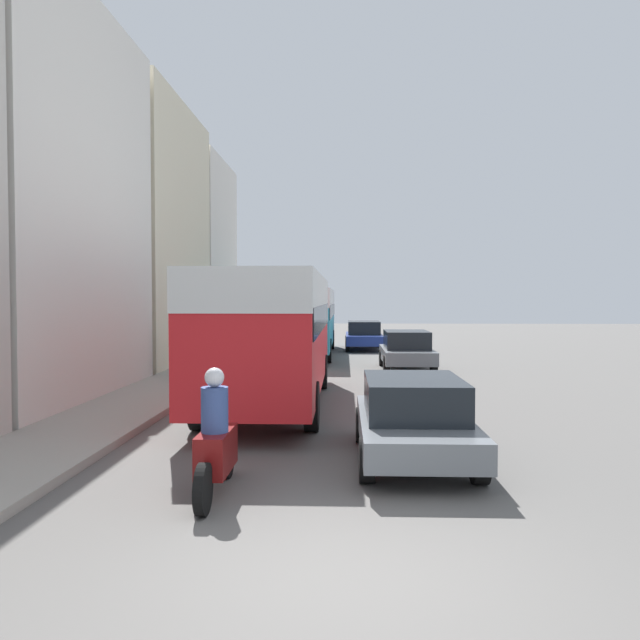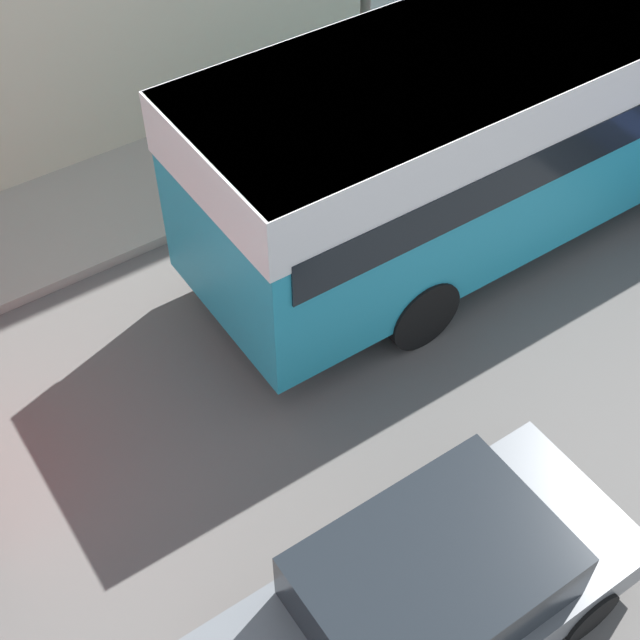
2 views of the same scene
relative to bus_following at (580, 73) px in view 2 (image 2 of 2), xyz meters
name	(u,v)px [view 2 (image 2 of 2)]	position (x,y,z in m)	size (l,w,h in m)	color
bus_following	(580,73)	(0.00, 0.00, 0.00)	(2.63, 11.19, 3.05)	teal
car_crossing	(429,595)	(4.15, -5.76, -1.23)	(1.87, 4.17, 1.44)	slate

